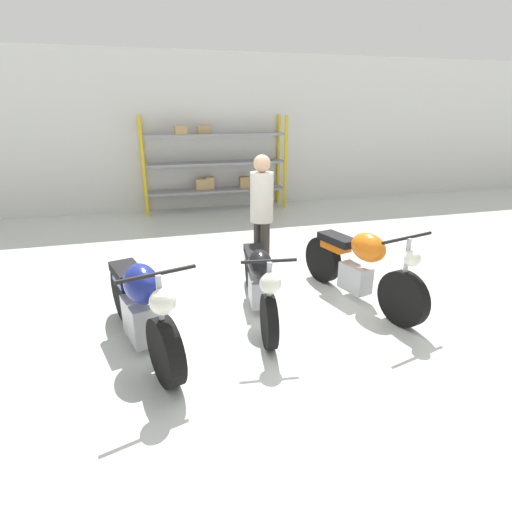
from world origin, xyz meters
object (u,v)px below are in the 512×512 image
motorcycle_black (259,279)px  motorcycle_orange (359,266)px  motorcycle_blue (141,306)px  person_browsing (262,208)px  shelving_rack (215,164)px

motorcycle_black → motorcycle_orange: 1.32m
motorcycle_blue → motorcycle_black: size_ratio=0.95×
motorcycle_black → person_browsing: bearing=169.8°
motorcycle_black → shelving_rack: bearing=-176.9°
motorcycle_orange → person_browsing: (-1.00, 1.04, 0.57)m
motorcycle_blue → person_browsing: bearing=113.8°
motorcycle_black → person_browsing: person_browsing is taller
motorcycle_blue → motorcycle_orange: motorcycle_blue is taller
motorcycle_black → motorcycle_blue: bearing=-65.8°
motorcycle_blue → shelving_rack: bearing=146.5°
shelving_rack → motorcycle_orange: (0.89, -5.46, -0.63)m
motorcycle_black → motorcycle_orange: size_ratio=1.02×
motorcycle_black → person_browsing: size_ratio=1.18×
person_browsing → shelving_rack: bearing=-109.3°
motorcycle_black → motorcycle_orange: bearing=97.0°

